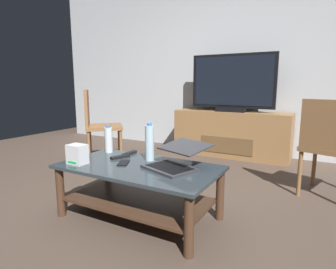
# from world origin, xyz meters

# --- Properties ---
(ground_plane) EXTENTS (7.68, 7.68, 0.00)m
(ground_plane) POSITION_xyz_m (0.00, 0.00, 0.00)
(ground_plane) COLOR #4C3D33
(back_wall) EXTENTS (6.40, 0.12, 2.80)m
(back_wall) POSITION_xyz_m (0.00, 2.42, 1.40)
(back_wall) COLOR silver
(back_wall) RESTS_ON ground
(coffee_table) EXTENTS (1.16, 0.63, 0.40)m
(coffee_table) POSITION_xyz_m (0.06, -0.07, 0.28)
(coffee_table) COLOR #2D383D
(coffee_table) RESTS_ON ground
(media_cabinet) EXTENTS (1.57, 0.42, 0.62)m
(media_cabinet) POSITION_xyz_m (0.09, 2.09, 0.31)
(media_cabinet) COLOR olive
(media_cabinet) RESTS_ON ground
(television) EXTENTS (1.13, 0.20, 0.77)m
(television) POSITION_xyz_m (0.09, 2.07, 0.99)
(television) COLOR black
(television) RESTS_ON media_cabinet
(dining_chair) EXTENTS (0.54, 0.54, 0.87)m
(dining_chair) POSITION_xyz_m (1.27, 1.04, 0.49)
(dining_chair) COLOR brown
(dining_chair) RESTS_ON ground
(side_chair) EXTENTS (0.62, 0.62, 0.92)m
(side_chair) POSITION_xyz_m (-1.26, 0.92, 0.52)
(side_chair) COLOR brown
(side_chair) RESTS_ON ground
(laptop) EXTENTS (0.46, 0.49, 0.17)m
(laptop) POSITION_xyz_m (0.32, 0.02, 0.47)
(laptop) COLOR #333338
(laptop) RESTS_ON coffee_table
(router_box) EXTENTS (0.14, 0.11, 0.15)m
(router_box) POSITION_xyz_m (-0.37, -0.25, 0.48)
(router_box) COLOR silver
(router_box) RESTS_ON coffee_table
(water_bottle_near) EXTENTS (0.07, 0.07, 0.24)m
(water_bottle_near) POSITION_xyz_m (-0.40, 0.14, 0.51)
(water_bottle_near) COLOR silver
(water_bottle_near) RESTS_ON coffee_table
(water_bottle_far) EXTENTS (0.07, 0.07, 0.29)m
(water_bottle_far) POSITION_xyz_m (0.05, 0.10, 0.54)
(water_bottle_far) COLOR silver
(water_bottle_far) RESTS_ON coffee_table
(cell_phone) EXTENTS (0.12, 0.16, 0.01)m
(cell_phone) POSITION_xyz_m (-0.07, -0.08, 0.41)
(cell_phone) COLOR black
(cell_phone) RESTS_ON coffee_table
(tv_remote) EXTENTS (0.05, 0.16, 0.02)m
(tv_remote) POSITION_xyz_m (-0.20, 0.17, 0.41)
(tv_remote) COLOR black
(tv_remote) RESTS_ON coffee_table
(soundbar_remote) EXTENTS (0.10, 0.16, 0.02)m
(soundbar_remote) POSITION_xyz_m (-0.19, 0.04, 0.41)
(soundbar_remote) COLOR black
(soundbar_remote) RESTS_ON coffee_table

